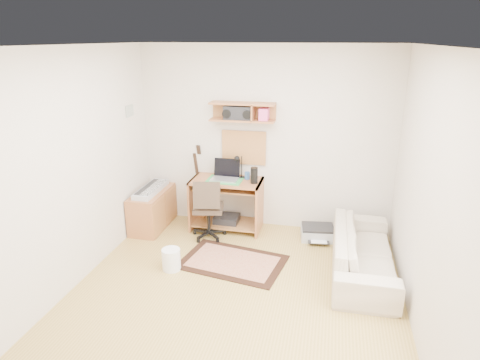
% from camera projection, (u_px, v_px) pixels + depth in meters
% --- Properties ---
extents(floor, '(3.60, 4.00, 0.01)m').
position_uv_depth(floor, '(232.00, 301.00, 4.49)').
color(floor, tan).
rests_on(floor, ground).
extents(ceiling, '(3.60, 4.00, 0.01)m').
position_uv_depth(ceiling, '(231.00, 45.00, 3.64)').
color(ceiling, white).
rests_on(ceiling, ground).
extents(back_wall, '(3.60, 0.01, 2.60)m').
position_uv_depth(back_wall, '(265.00, 139.00, 5.92)').
color(back_wall, beige).
rests_on(back_wall, ground).
extents(left_wall, '(0.01, 4.00, 2.60)m').
position_uv_depth(left_wall, '(66.00, 174.00, 4.44)').
color(left_wall, beige).
rests_on(left_wall, ground).
extents(right_wall, '(0.01, 4.00, 2.60)m').
position_uv_depth(right_wall, '(430.00, 201.00, 3.69)').
color(right_wall, beige).
rests_on(right_wall, ground).
extents(wall_shelf, '(0.90, 0.25, 0.26)m').
position_uv_depth(wall_shelf, '(242.00, 112.00, 5.73)').
color(wall_shelf, '#A5643A').
rests_on(wall_shelf, back_wall).
extents(cork_board, '(0.64, 0.03, 0.49)m').
position_uv_depth(cork_board, '(244.00, 148.00, 6.00)').
color(cork_board, tan).
rests_on(cork_board, back_wall).
extents(wall_photo, '(0.02, 0.20, 0.15)m').
position_uv_depth(wall_photo, '(130.00, 111.00, 5.68)').
color(wall_photo, '#4C8CBF').
rests_on(wall_photo, left_wall).
extents(desk, '(1.00, 0.55, 0.75)m').
position_uv_depth(desk, '(227.00, 204.00, 6.06)').
color(desk, '#A5643A').
rests_on(desk, floor).
extents(laptop, '(0.38, 0.38, 0.29)m').
position_uv_depth(laptop, '(225.00, 171.00, 5.88)').
color(laptop, silver).
rests_on(laptop, desk).
extents(speaker, '(0.10, 0.10, 0.23)m').
position_uv_depth(speaker, '(254.00, 175.00, 5.77)').
color(speaker, black).
rests_on(speaker, desk).
extents(desk_lamp, '(0.11, 0.11, 0.33)m').
position_uv_depth(desk_lamp, '(242.00, 167.00, 5.97)').
color(desk_lamp, black).
rests_on(desk_lamp, desk).
extents(pencil_cup, '(0.07, 0.07, 0.11)m').
position_uv_depth(pencil_cup, '(247.00, 176.00, 5.96)').
color(pencil_cup, '#305791').
rests_on(pencil_cup, desk).
extents(boombox, '(0.39, 0.18, 0.20)m').
position_uv_depth(boombox, '(238.00, 113.00, 5.74)').
color(boombox, black).
rests_on(boombox, wall_shelf).
extents(rug, '(1.37, 1.03, 0.02)m').
position_uv_depth(rug, '(233.00, 262.00, 5.24)').
color(rug, tan).
rests_on(rug, floor).
extents(task_chair, '(0.53, 0.53, 0.88)m').
position_uv_depth(task_chair, '(208.00, 208.00, 5.77)').
color(task_chair, '#34291F').
rests_on(task_chair, floor).
extents(cabinet, '(0.40, 0.90, 0.55)m').
position_uv_depth(cabinet, '(153.00, 209.00, 6.15)').
color(cabinet, '#A5643A').
rests_on(cabinet, floor).
extents(music_keyboard, '(0.24, 0.78, 0.07)m').
position_uv_depth(music_keyboard, '(151.00, 189.00, 6.05)').
color(music_keyboard, '#B2B5BA').
rests_on(music_keyboard, cabinet).
extents(guitar, '(0.36, 0.28, 1.18)m').
position_uv_depth(guitar, '(197.00, 185.00, 6.22)').
color(guitar, '#A16131').
rests_on(guitar, floor).
extents(waste_basket, '(0.24, 0.24, 0.27)m').
position_uv_depth(waste_basket, '(171.00, 259.00, 5.04)').
color(waste_basket, white).
rests_on(waste_basket, floor).
extents(printer, '(0.50, 0.41, 0.17)m').
position_uv_depth(printer, '(317.00, 233.00, 5.84)').
color(printer, '#A5A8AA').
rests_on(printer, floor).
extents(sofa, '(0.52, 1.77, 0.69)m').
position_uv_depth(sofa, '(364.00, 245.00, 4.94)').
color(sofa, '#C0B098').
rests_on(sofa, floor).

